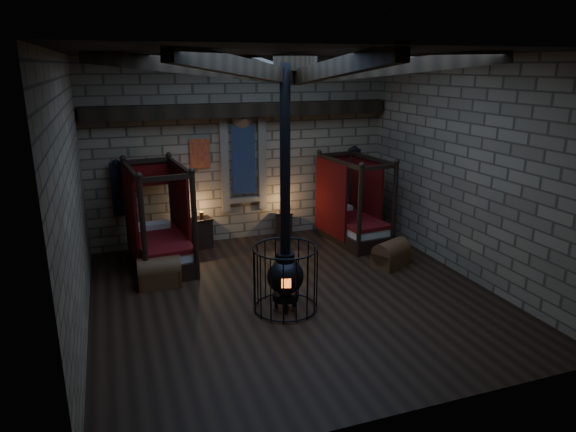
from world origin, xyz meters
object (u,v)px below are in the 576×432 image
object	(u,v)px
bed_right	(352,221)
trunk_left	(160,273)
bed_left	(160,241)
trunk_right	(391,254)
stove	(285,273)

from	to	relation	value
bed_right	trunk_left	bearing A→B (deg)	-172.09
trunk_left	bed_left	bearing A→B (deg)	85.12
bed_left	trunk_right	world-z (taller)	bed_left
bed_right	stove	bearing A→B (deg)	-139.13
bed_right	trunk_left	size ratio (longest dim) A/B	2.48
trunk_right	trunk_left	bearing A→B (deg)	148.10
bed_right	trunk_right	bearing A→B (deg)	-94.50
bed_right	trunk_right	distance (m)	1.74
bed_right	stove	xyz separation A→B (m)	(-2.66, -2.87, 0.17)
bed_left	stove	distance (m)	3.30
stove	bed_left	bearing A→B (deg)	138.98
bed_left	bed_right	distance (m)	4.44
stove	trunk_left	bearing A→B (deg)	154.59
trunk_right	bed_right	bearing A→B (deg)	66.86
bed_left	trunk_left	xyz separation A→B (m)	(-0.14, -1.06, -0.27)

